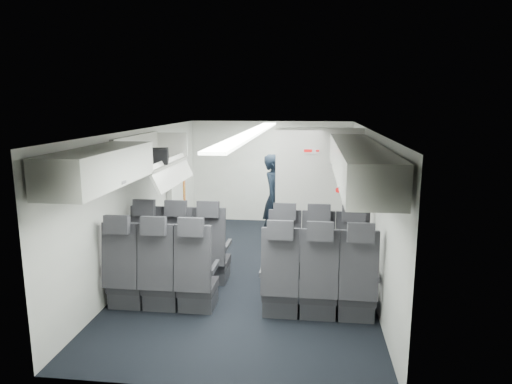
% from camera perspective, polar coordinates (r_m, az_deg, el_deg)
% --- Properties ---
extents(cabin_shell, '(3.41, 6.01, 2.16)m').
position_cam_1_polar(cabin_shell, '(6.81, -0.40, -0.87)').
color(cabin_shell, black).
rests_on(cabin_shell, ground).
extents(seat_row_front, '(3.33, 0.56, 1.24)m').
position_cam_1_polar(seat_row_front, '(6.49, -1.00, -8.08)').
color(seat_row_front, '#27262A').
rests_on(seat_row_front, cabin_shell).
extents(seat_row_mid, '(3.33, 0.56, 1.24)m').
position_cam_1_polar(seat_row_mid, '(5.66, -2.27, -11.07)').
color(seat_row_mid, '#27262A').
rests_on(seat_row_mid, cabin_shell).
extents(overhead_bin_left_rear, '(0.53, 1.80, 0.40)m').
position_cam_1_polar(overhead_bin_left_rear, '(5.17, -18.97, 2.94)').
color(overhead_bin_left_rear, silver).
rests_on(overhead_bin_left_rear, cabin_shell).
extents(overhead_bin_left_front_open, '(0.64, 1.70, 0.72)m').
position_cam_1_polar(overhead_bin_left_front_open, '(6.80, -12.86, 4.08)').
color(overhead_bin_left_front_open, '#9E9E93').
rests_on(overhead_bin_left_front_open, cabin_shell).
extents(overhead_bin_right_rear, '(0.53, 1.80, 0.40)m').
position_cam_1_polar(overhead_bin_right_rear, '(4.69, 13.60, 2.44)').
color(overhead_bin_right_rear, silver).
rests_on(overhead_bin_right_rear, cabin_shell).
extents(overhead_bin_right_front, '(0.53, 1.70, 0.40)m').
position_cam_1_polar(overhead_bin_right_front, '(6.41, 11.84, 4.81)').
color(overhead_bin_right_front, silver).
rests_on(overhead_bin_right_front, cabin_shell).
extents(bulkhead_partition, '(1.40, 0.15, 2.13)m').
position_cam_1_polar(bulkhead_partition, '(7.55, 7.77, -0.14)').
color(bulkhead_partition, silver).
rests_on(bulkhead_partition, cabin_shell).
extents(galley_unit, '(0.85, 0.52, 1.90)m').
position_cam_1_polar(galley_unit, '(9.46, 7.42, 1.40)').
color(galley_unit, '#939399').
rests_on(galley_unit, cabin_shell).
extents(boarding_door, '(0.12, 1.27, 1.86)m').
position_cam_1_polar(boarding_door, '(8.67, -9.88, 0.46)').
color(boarding_door, silver).
rests_on(boarding_door, cabin_shell).
extents(flight_attendant, '(0.51, 0.66, 1.62)m').
position_cam_1_polar(flight_attendant, '(8.37, 2.31, -0.79)').
color(flight_attendant, black).
rests_on(flight_attendant, ground).
extents(carry_on_bag, '(0.45, 0.36, 0.24)m').
position_cam_1_polar(carry_on_bag, '(6.65, -12.65, 4.32)').
color(carry_on_bag, black).
rests_on(carry_on_bag, overhead_bin_left_front_open).
extents(papers, '(0.20, 0.05, 0.14)m').
position_cam_1_polar(papers, '(8.27, 3.61, 0.42)').
color(papers, white).
rests_on(papers, flight_attendant).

